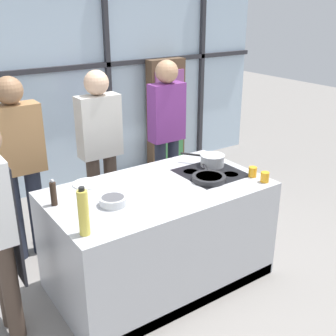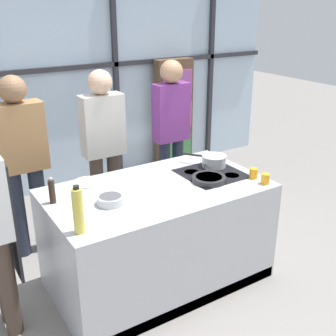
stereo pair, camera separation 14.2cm
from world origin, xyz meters
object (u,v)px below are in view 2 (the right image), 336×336
frying_pan (209,178)px  saucepan (214,160)px  white_plate (88,182)px  oil_bottle (78,211)px  mixing_bowl (110,200)px  juice_glass_near (265,179)px  spectator_center_right (171,127)px  spectator_center_left (104,143)px  juice_glass_far (254,173)px  spectator_far_left (22,158)px  pepper_grinder (52,191)px

frying_pan → saucepan: (0.24, 0.25, 0.03)m
white_plate → saucepan: bearing=-12.8°
oil_bottle → white_plate: bearing=64.3°
mixing_bowl → juice_glass_near: juice_glass_near is taller
spectator_center_right → white_plate: bearing=27.8°
spectator_center_left → juice_glass_far: (0.79, -1.31, -0.04)m
frying_pan → white_plate: bearing=150.2°
juice_glass_near → spectator_center_right: bearing=89.6°
spectator_center_left → frying_pan: bearing=110.4°
spectator_far_left → frying_pan: size_ratio=3.67×
white_plate → pepper_grinder: pepper_grinder is taller
spectator_far_left → white_plate: spectator_far_left is taller
spectator_center_left → mixing_bowl: size_ratio=8.25×
frying_pan → juice_glass_far: juice_glass_far is taller
spectator_center_left → oil_bottle: bearing=60.1°
spectator_center_right → juice_glass_far: (-0.01, -1.31, -0.08)m
frying_pan → juice_glass_near: size_ratio=5.39×
saucepan → oil_bottle: size_ratio=1.09×
juice_glass_near → spectator_far_left: bearing=137.7°
saucepan → mixing_bowl: (-1.12, -0.19, -0.02)m
frying_pan → pepper_grinder: bearing=166.4°
spectator_center_right → mixing_bowl: 1.67m
oil_bottle → pepper_grinder: 0.52m
oil_bottle → juice_glass_near: bearing=-2.6°
juice_glass_near → juice_glass_far: (0.00, 0.14, 0.00)m
mixing_bowl → juice_glass_near: size_ratio=2.37×
white_plate → spectator_center_left: bearing=55.9°
juice_glass_near → mixing_bowl: bearing=164.5°
white_plate → juice_glass_near: bearing=-32.7°
frying_pan → oil_bottle: size_ratio=1.40×
oil_bottle → spectator_far_left: bearing=90.4°
spectator_center_right → juice_glass_far: size_ratio=19.94×
spectator_center_left → saucepan: spectator_center_left is taller
frying_pan → pepper_grinder: pepper_grinder is taller
oil_bottle → juice_glass_near: oil_bottle is taller
white_plate → juice_glass_far: 1.40m
mixing_bowl → oil_bottle: bearing=-142.0°
mixing_bowl → juice_glass_far: 1.26m
frying_pan → mixing_bowl: mixing_bowl is taller
pepper_grinder → spectator_center_right: bearing=28.2°
pepper_grinder → juice_glass_near: pepper_grinder is taller
juice_glass_near → saucepan: bearing=102.3°
saucepan → juice_glass_near: bearing=-77.7°
spectator_center_right → frying_pan: spectator_center_right is taller
spectator_far_left → juice_glass_far: bearing=140.6°
frying_pan → pepper_grinder: (-1.23, 0.30, 0.07)m
juice_glass_far → juice_glass_near: bearing=-90.0°
mixing_bowl → oil_bottle: (-0.35, -0.27, 0.12)m
saucepan → white_plate: (-1.12, 0.26, -0.05)m
oil_bottle → spectator_center_right: bearing=40.8°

